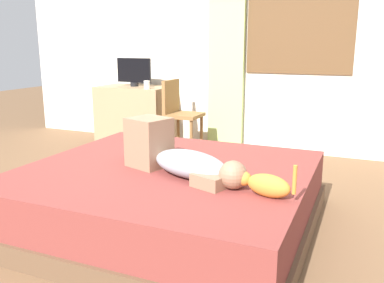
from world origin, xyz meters
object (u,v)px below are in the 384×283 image
Objects in this scene: desk at (136,115)px; chair_by_desk at (179,111)px; bed at (168,196)px; tv_monitor at (134,72)px; cup at (147,85)px; person_lying at (179,157)px; cat at (266,185)px.

chair_by_desk is (0.72, -0.23, 0.14)m from desk.
bed is 2.63m from tv_monitor.
cup is (0.29, -0.21, 0.42)m from desk.
cup is 0.11× the size of chair_by_desk.
person_lying is at bearing -52.93° from tv_monitor.
tv_monitor is 0.39m from cup.
cat reaches higher than bed.
person_lying is 2.11m from chair_by_desk.
cup is at bearing 124.32° from person_lying.
person_lying is 9.60× the size of cup.
tv_monitor is at bearing 126.00° from bed.
tv_monitor reaches higher than bed.
desk reaches higher than bed.
chair_by_desk is (-0.76, 1.82, 0.30)m from bed.
person_lying is at bearing -36.27° from bed.
cat is (0.62, -0.18, -0.05)m from person_lying.
person_lying is (0.13, -0.10, 0.33)m from bed.
bed is 2.18× the size of desk.
cup is at bearing 122.87° from bed.
desk is at bearing 133.90° from cat.
cat is 3.26m from tv_monitor.
chair_by_desk reaches higher than bed.
person_lying reaches higher than desk.
tv_monitor is at bearing 162.21° from chair_by_desk.
chair_by_desk is (0.43, -0.03, -0.28)m from cup.
chair_by_desk is at bearing -17.87° from desk.
tv_monitor is at bearing 127.07° from person_lying.
person_lying is 1.93× the size of tv_monitor.
cup is (-1.94, 2.12, 0.30)m from cat.
cat is 2.89m from cup.
desk reaches higher than cat.
tv_monitor is (-1.49, 2.05, 0.71)m from bed.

